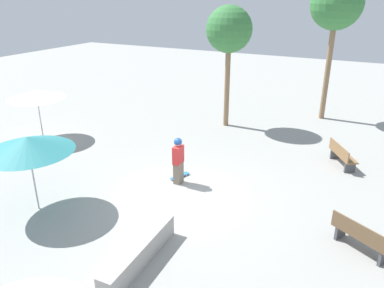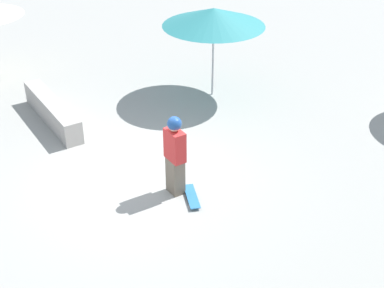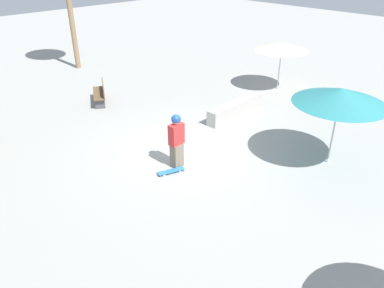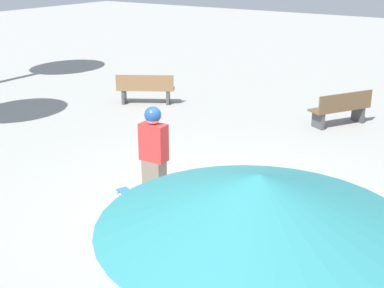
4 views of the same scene
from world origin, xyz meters
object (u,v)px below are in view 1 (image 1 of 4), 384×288
Objects in this scene: bench_far at (342,155)px; shade_umbrella_teal at (28,144)px; skater_main at (178,159)px; bench_near at (361,237)px; skateboard at (180,176)px; palm_tree_right at (337,5)px; shade_umbrella_white at (36,95)px; palm_tree_far_back at (229,31)px; concrete_ledge at (139,253)px.

shade_umbrella_teal reaches higher than bench_far.
shade_umbrella_teal reaches higher than skater_main.
shade_umbrella_teal is at bearing -135.64° from bench_near.
skateboard is 0.51× the size of bench_far.
palm_tree_right is (-6.23, -13.23, 3.48)m from shade_umbrella_teal.
shade_umbrella_teal is at bearing 136.20° from shade_umbrella_white.
palm_tree_far_back reaches higher than shade_umbrella_teal.
bench_far is at bearing -53.00° from skater_main.
shade_umbrella_teal is 15.04m from palm_tree_right.
shade_umbrella_teal is (2.87, 3.81, 2.08)m from skateboard.
palm_tree_far_back reaches higher than skateboard.
concrete_ledge is 11.55m from palm_tree_far_back.
skateboard is at bearing -73.37° from concrete_ledge.
skater_main is at bearing 173.05° from shade_umbrella_white.
bench_far is at bearing 157.60° from palm_tree_far_back.
shade_umbrella_white is at bearing -43.80° from shade_umbrella_teal.
bench_far is (1.09, -5.22, 0.00)m from bench_near.
skateboard is at bearing 70.34° from palm_tree_right.
shade_umbrella_teal reaches higher than skateboard.
skateboard is 6.25m from bench_far.
skateboard is 6.29m from bench_near.
bench_near is 9.41m from shade_umbrella_teal.
concrete_ledge is at bearing 150.20° from shade_umbrella_white.
shade_umbrella_white is (13.51, -2.06, 1.63)m from bench_near.
shade_umbrella_teal reaches higher than concrete_ledge.
skateboard is (0.15, -0.37, -0.85)m from skater_main.
bench_far is at bearing -34.26° from skateboard.
bench_near is at bearing 131.96° from palm_tree_far_back.
shade_umbrella_white is at bearing 39.52° from palm_tree_far_back.
skateboard is at bearing 19.23° from skater_main.
bench_far is 0.63× the size of shade_umbrella_white.
skateboard is 0.12× the size of palm_tree_right.
palm_tree_right reaches higher than concrete_ledge.
bench_far reaches higher than skateboard.
palm_tree_right is at bearing -21.24° from skater_main.
shade_umbrella_white is 14.41m from palm_tree_right.
palm_tree_far_back is at bearing 161.90° from bench_near.
skater_main is at bearing -131.29° from shade_umbrella_teal.
shade_umbrella_white is 0.36× the size of palm_tree_right.
concrete_ledge is 1.14× the size of shade_umbrella_white.
concrete_ledge reaches higher than skateboard.
skater_main is 2.04× the size of skateboard.
shade_umbrella_white is at bearing -29.80° from concrete_ledge.
palm_tree_far_back is (-6.70, -5.52, 2.50)m from shade_umbrella_white.
bench_near is (-4.76, -2.96, 0.14)m from concrete_ledge.
skater_main is at bearing -73.91° from concrete_ledge.
skater_main is 0.58× the size of concrete_ledge.
palm_tree_far_back is 0.82× the size of palm_tree_right.
shade_umbrella_teal is at bearing 64.77° from palm_tree_right.
palm_tree_far_back is 5.39m from palm_tree_right.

